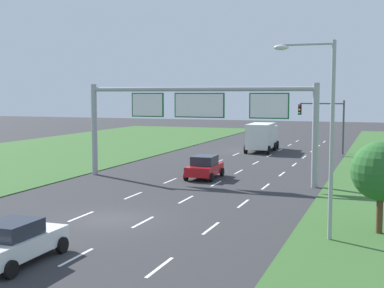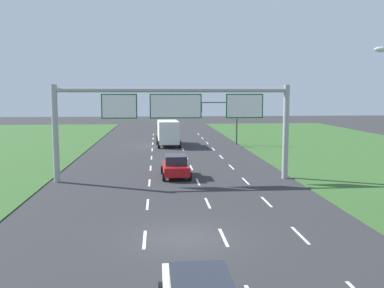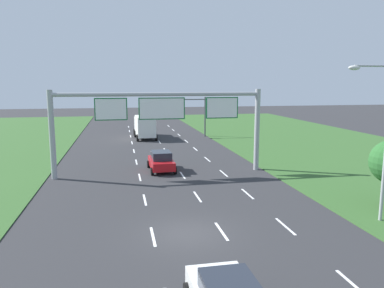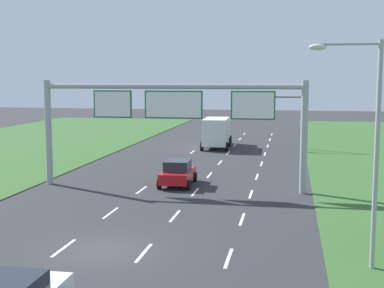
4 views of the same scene
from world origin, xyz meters
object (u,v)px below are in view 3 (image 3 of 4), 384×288
at_px(sign_gantry, 162,115).
at_px(street_lamp, 381,130).
at_px(box_truck, 144,126).
at_px(traffic_light_mast, 192,109).
at_px(car_lead_silver, 161,161).

height_order(sign_gantry, street_lamp, street_lamp).
xyz_separation_m(box_truck, traffic_light_mast, (6.60, -0.10, 2.19)).
xyz_separation_m(box_truck, street_lamp, (10.18, -34.25, 3.41)).
distance_m(car_lead_silver, box_truck, 20.02).
bearing_deg(car_lead_silver, traffic_light_mast, 70.28).
bearing_deg(street_lamp, box_truck, 106.56).
relative_size(car_lead_silver, box_truck, 0.55).
bearing_deg(box_truck, traffic_light_mast, -3.04).
xyz_separation_m(sign_gantry, street_lamp, (10.11, -13.07, 0.14)).
bearing_deg(box_truck, sign_gantry, -91.96).
relative_size(car_lead_silver, traffic_light_mast, 0.72).
height_order(box_truck, street_lamp, street_lamp).
xyz_separation_m(box_truck, sign_gantry, (0.07, -21.18, 3.27)).
xyz_separation_m(traffic_light_mast, street_lamp, (3.59, -34.15, 1.21)).
height_order(box_truck, sign_gantry, sign_gantry).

